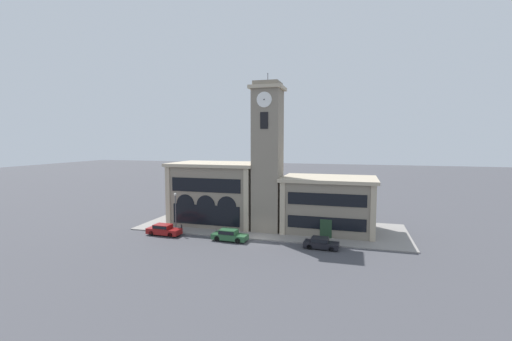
% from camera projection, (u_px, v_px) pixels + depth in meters
% --- Properties ---
extents(ground_plane, '(300.00, 300.00, 0.00)m').
position_uv_depth(ground_plane, '(258.00, 240.00, 43.48)').
color(ground_plane, '#424247').
extents(sidewalk_kerb, '(37.78, 13.37, 0.15)m').
position_uv_depth(sidewalk_kerb, '(270.00, 227.00, 49.87)').
color(sidewalk_kerb, gray).
rests_on(sidewalk_kerb, ground_plane).
extents(clock_tower, '(4.46, 4.46, 21.79)m').
position_uv_depth(clock_tower, '(268.00, 157.00, 47.26)').
color(clock_tower, gray).
rests_on(clock_tower, ground_plane).
extents(town_hall_left_wing, '(13.41, 9.05, 9.32)m').
position_uv_depth(town_hall_left_wing, '(217.00, 193.00, 52.27)').
color(town_hall_left_wing, gray).
rests_on(town_hall_left_wing, ground_plane).
extents(town_hall_right_wing, '(12.83, 9.05, 7.59)m').
position_uv_depth(town_hall_right_wing, '(329.00, 204.00, 47.74)').
color(town_hall_right_wing, gray).
rests_on(town_hall_right_wing, ground_plane).
extents(parked_car_near, '(4.72, 1.93, 1.45)m').
position_uv_depth(parked_car_near, '(164.00, 229.00, 45.85)').
color(parked_car_near, maroon).
rests_on(parked_car_near, ground_plane).
extents(parked_car_mid, '(4.60, 1.98, 1.45)m').
position_uv_depth(parked_car_mid, '(229.00, 235.00, 43.27)').
color(parked_car_mid, '#285633').
rests_on(parked_car_mid, ground_plane).
extents(parked_car_far, '(4.10, 1.92, 1.30)m').
position_uv_depth(parked_car_far, '(321.00, 243.00, 40.13)').
color(parked_car_far, black).
rests_on(parked_car_far, ground_plane).
extents(street_lamp, '(0.36, 0.36, 5.35)m').
position_uv_depth(street_lamp, '(175.00, 206.00, 46.86)').
color(street_lamp, '#4C4C51').
rests_on(street_lamp, sidewalk_kerb).
extents(bollard, '(0.18, 0.18, 1.06)m').
position_uv_depth(bollard, '(181.00, 228.00, 46.80)').
color(bollard, black).
rests_on(bollard, sidewalk_kerb).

